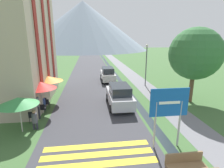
% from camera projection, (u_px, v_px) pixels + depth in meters
% --- Properties ---
extents(ground_plane, '(160.00, 160.00, 0.00)m').
position_uv_depth(ground_plane, '(110.00, 78.00, 24.56)').
color(ground_plane, '#3D6033').
extents(road, '(6.40, 60.00, 0.01)m').
position_uv_depth(road, '(91.00, 67.00, 33.83)').
color(road, '#38383D').
rests_on(road, ground_plane).
extents(footpath, '(2.20, 60.00, 0.01)m').
position_uv_depth(footpath, '(122.00, 67.00, 34.60)').
color(footpath, slate).
rests_on(footpath, ground_plane).
extents(drainage_channel, '(0.60, 60.00, 0.00)m').
position_uv_depth(drainage_channel, '(110.00, 67.00, 34.30)').
color(drainage_channel, black).
rests_on(drainage_channel, ground_plane).
extents(crosswalk_marking, '(5.44, 1.84, 0.01)m').
position_uv_depth(crosswalk_marking, '(98.00, 154.00, 8.46)').
color(crosswalk_marking, yellow).
rests_on(crosswalk_marking, ground_plane).
extents(mountain_distant, '(59.76, 59.76, 22.10)m').
position_uv_depth(mountain_distant, '(84.00, 26.00, 82.19)').
color(mountain_distant, gray).
rests_on(mountain_distant, ground_plane).
extents(hotel_building, '(6.50, 9.36, 12.36)m').
position_uv_depth(hotel_building, '(5.00, 23.00, 14.02)').
color(hotel_building, tan).
rests_on(hotel_building, ground_plane).
extents(road_sign, '(1.96, 0.11, 3.16)m').
position_uv_depth(road_sign, '(169.00, 108.00, 8.56)').
color(road_sign, '#9E9EA3').
rests_on(road_sign, ground_plane).
extents(parked_car_near, '(1.86, 4.39, 1.82)m').
position_uv_depth(parked_car_near, '(119.00, 95.00, 14.37)').
color(parked_car_near, '#B2B2B7').
rests_on(parked_car_near, ground_plane).
extents(parked_car_far, '(1.71, 4.39, 1.82)m').
position_uv_depth(parked_car_far, '(108.00, 74.00, 22.78)').
color(parked_car_far, silver).
rests_on(parked_car_far, ground_plane).
extents(cafe_chair_far_left, '(0.40, 0.40, 0.85)m').
position_uv_depth(cafe_chair_far_left, '(47.00, 103.00, 13.75)').
color(cafe_chair_far_left, black).
rests_on(cafe_chair_far_left, ground_plane).
extents(cafe_chair_far_right, '(0.40, 0.40, 0.85)m').
position_uv_depth(cafe_chair_far_right, '(44.00, 101.00, 14.11)').
color(cafe_chair_far_right, black).
rests_on(cafe_chair_far_right, ground_plane).
extents(cafe_chair_middle, '(0.40, 0.40, 0.85)m').
position_uv_depth(cafe_chair_middle, '(42.00, 108.00, 12.72)').
color(cafe_chair_middle, black).
rests_on(cafe_chair_middle, ground_plane).
extents(cafe_chair_near_right, '(0.40, 0.40, 0.85)m').
position_uv_depth(cafe_chair_near_right, '(32.00, 116.00, 11.47)').
color(cafe_chair_near_right, black).
rests_on(cafe_chair_near_right, ground_plane).
extents(cafe_umbrella_front_green, '(2.26, 2.26, 2.19)m').
position_uv_depth(cafe_umbrella_front_green, '(18.00, 101.00, 10.03)').
color(cafe_umbrella_front_green, '#B7B2A8').
rests_on(cafe_umbrella_front_green, ground_plane).
extents(cafe_umbrella_middle_red, '(2.20, 2.20, 2.41)m').
position_uv_depth(cafe_umbrella_middle_red, '(41.00, 85.00, 12.62)').
color(cafe_umbrella_middle_red, '#B7B2A8').
rests_on(cafe_umbrella_middle_red, ground_plane).
extents(cafe_umbrella_rear_orange, '(2.49, 2.49, 2.31)m').
position_uv_depth(cafe_umbrella_rear_orange, '(48.00, 79.00, 14.96)').
color(cafe_umbrella_rear_orange, '#B7B2A8').
rests_on(cafe_umbrella_rear_orange, ground_plane).
extents(person_seated_near, '(0.32, 0.32, 1.28)m').
position_uv_depth(person_seated_near, '(35.00, 119.00, 10.63)').
color(person_seated_near, '#282833').
rests_on(person_seated_near, ground_plane).
extents(person_standing_terrace, '(0.32, 0.32, 1.80)m').
position_uv_depth(person_standing_terrace, '(37.00, 105.00, 11.97)').
color(person_standing_terrace, '#282833').
rests_on(person_standing_terrace, ground_plane).
extents(person_seated_far, '(0.32, 0.32, 1.19)m').
position_uv_depth(person_seated_far, '(43.00, 102.00, 13.54)').
color(person_seated_far, '#282833').
rests_on(person_seated_far, ground_plane).
extents(streetlamp, '(0.28, 0.28, 4.81)m').
position_uv_depth(streetlamp, '(146.00, 61.00, 20.12)').
color(streetlamp, '#515156').
rests_on(streetlamp, ground_plane).
extents(tree_by_path, '(4.33, 4.33, 6.38)m').
position_uv_depth(tree_by_path, '(195.00, 54.00, 14.52)').
color(tree_by_path, brown).
rests_on(tree_by_path, ground_plane).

